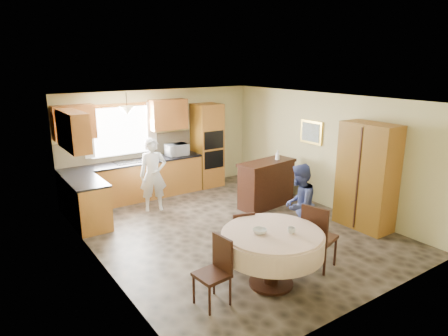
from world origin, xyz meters
TOP-DOWN VIEW (x-y plane):
  - floor at (0.00, 0.00)m, footprint 5.00×6.00m
  - ceiling at (0.00, 0.00)m, footprint 5.00×6.00m
  - wall_back at (0.00, 3.00)m, footprint 5.00×0.02m
  - wall_front at (0.00, -3.00)m, footprint 5.00×0.02m
  - wall_left at (-2.50, 0.00)m, footprint 0.02×6.00m
  - wall_right at (2.50, 0.00)m, footprint 0.02×6.00m
  - window at (-1.00, 2.98)m, footprint 1.40×0.03m
  - curtain_left at (-1.75, 2.93)m, footprint 0.22×0.02m
  - curtain_right at (-0.25, 2.93)m, footprint 0.22×0.02m
  - base_cab_back at (-0.85, 2.70)m, footprint 3.30×0.60m
  - counter_back at (-0.85, 2.70)m, footprint 3.30×0.64m
  - base_cab_left at (-2.20, 1.80)m, footprint 0.60×1.20m
  - counter_left at (-2.20, 1.80)m, footprint 0.64×1.20m
  - backsplash at (-0.85, 2.99)m, footprint 3.30×0.02m
  - wall_cab_left at (-2.05, 2.83)m, footprint 0.85×0.33m
  - wall_cab_right at (0.15, 2.83)m, footprint 0.90×0.33m
  - wall_cab_side at (-2.33, 1.80)m, footprint 0.33×1.20m
  - oven_tower at (1.15, 2.69)m, footprint 0.66×0.62m
  - oven_upper at (1.15, 2.38)m, footprint 0.56×0.01m
  - oven_lower at (1.15, 2.38)m, footprint 0.56×0.01m
  - pendant at (-1.00, 2.50)m, footprint 0.36×0.36m
  - sideboard at (1.41, 0.64)m, footprint 1.41×0.72m
  - space_heater at (2.20, 1.02)m, footprint 0.44×0.32m
  - cupboard at (2.22, -1.33)m, footprint 0.54×1.07m
  - dining_table at (-0.65, -1.91)m, footprint 1.46×1.46m
  - chair_left at (-1.56, -1.83)m, footprint 0.44×0.44m
  - chair_back at (-0.61, -1.13)m, footprint 0.47×0.47m
  - chair_right at (0.22, -1.95)m, footprint 0.58×0.58m
  - framed_picture at (2.47, 0.38)m, footprint 0.06×0.63m
  - microwave at (0.25, 2.65)m, footprint 0.52×0.36m
  - person_sink at (-0.76, 1.83)m, footprint 0.67×0.54m
  - person_dining at (0.61, -1.16)m, footprint 0.88×0.80m
  - bowl_sideboard at (1.20, 0.64)m, footprint 0.21×0.21m
  - bottle_sideboard at (1.71, 0.64)m, footprint 0.13×0.13m
  - cup_table at (-0.48, -2.11)m, footprint 0.12×0.12m
  - bowl_table at (-0.85, -1.86)m, footprint 0.25×0.25m

SIDE VIEW (x-z plane):
  - floor at x=0.00m, z-range -0.01..0.01m
  - space_heater at x=2.20m, z-range 0.00..0.58m
  - base_cab_back at x=-0.85m, z-range 0.00..0.88m
  - base_cab_left at x=-2.20m, z-range 0.00..0.88m
  - sideboard at x=1.41m, z-range 0.00..0.97m
  - chair_back at x=-0.61m, z-range 0.05..0.92m
  - chair_left at x=-1.56m, z-range 0.05..0.98m
  - chair_right at x=0.22m, z-range 0.06..1.12m
  - dining_table at x=-0.65m, z-range 0.23..1.07m
  - person_dining at x=0.61m, z-range 0.00..1.46m
  - oven_lower at x=1.15m, z-range 0.53..0.97m
  - person_sink at x=-0.76m, z-range 0.00..1.59m
  - bowl_table at x=-0.85m, z-range 0.84..0.90m
  - cup_table at x=-0.48m, z-range 0.84..0.92m
  - counter_back at x=-0.85m, z-range 0.88..0.92m
  - counter_left at x=-2.20m, z-range 0.88..0.92m
  - bowl_sideboard at x=1.20m, z-range 0.97..1.02m
  - cupboard at x=2.22m, z-range 0.00..2.05m
  - oven_tower at x=1.15m, z-range 0.00..2.12m
  - microwave at x=0.25m, z-range 0.92..1.21m
  - bottle_sideboard at x=1.71m, z-range 0.97..1.24m
  - backsplash at x=-0.85m, z-range 0.90..1.46m
  - wall_back at x=0.00m, z-range 0.00..2.50m
  - wall_front at x=0.00m, z-range 0.00..2.50m
  - wall_left at x=-2.50m, z-range 0.00..2.50m
  - wall_right at x=2.50m, z-range 0.00..2.50m
  - oven_upper at x=1.15m, z-range 1.02..1.48m
  - window at x=-1.00m, z-range 1.05..2.15m
  - framed_picture at x=2.47m, z-range 1.34..1.87m
  - curtain_left at x=-1.75m, z-range 1.08..2.22m
  - curtain_right at x=-0.25m, z-range 1.08..2.22m
  - wall_cab_left at x=-2.05m, z-range 1.55..2.27m
  - wall_cab_right at x=0.15m, z-range 1.55..2.27m
  - wall_cab_side at x=-2.33m, z-range 1.55..2.27m
  - pendant at x=-1.00m, z-range 2.03..2.21m
  - ceiling at x=0.00m, z-range 2.50..2.50m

